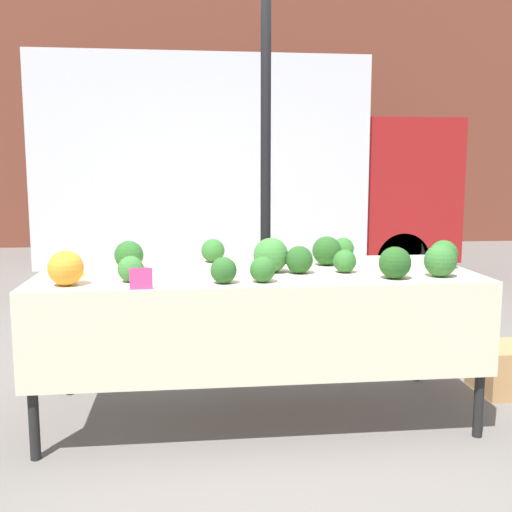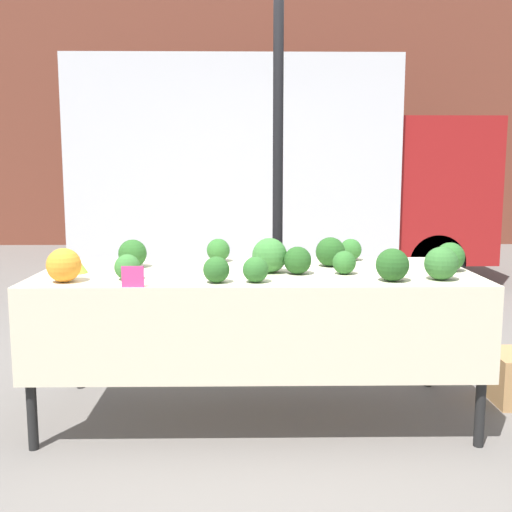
# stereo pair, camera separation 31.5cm
# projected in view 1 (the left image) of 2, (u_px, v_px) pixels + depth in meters

# --- Properties ---
(ground_plane) EXTENTS (40.00, 40.00, 0.00)m
(ground_plane) POSITION_uv_depth(u_px,v_px,m) (256.00, 413.00, 3.41)
(ground_plane) COLOR slate
(building_facade) EXTENTS (16.00, 0.60, 6.57)m
(building_facade) POSITION_uv_depth(u_px,v_px,m) (206.00, 64.00, 10.89)
(building_facade) COLOR brown
(building_facade) RESTS_ON ground_plane
(tent_pole) EXTENTS (0.07, 0.07, 2.63)m
(tent_pole) POSITION_uv_depth(u_px,v_px,m) (266.00, 178.00, 4.07)
(tent_pole) COLOR black
(tent_pole) RESTS_ON ground_plane
(parked_truck) EXTENTS (4.86, 1.96, 2.62)m
(parked_truck) POSITION_uv_depth(u_px,v_px,m) (235.00, 170.00, 7.48)
(parked_truck) COLOR silver
(parked_truck) RESTS_ON ground_plane
(market_table) EXTENTS (2.34, 0.97, 0.83)m
(market_table) POSITION_uv_depth(u_px,v_px,m) (257.00, 288.00, 3.23)
(market_table) COLOR beige
(market_table) RESTS_ON ground_plane
(orange_cauliflower) EXTENTS (0.17, 0.17, 0.17)m
(orange_cauliflower) POSITION_uv_depth(u_px,v_px,m) (66.00, 268.00, 2.85)
(orange_cauliflower) COLOR orange
(orange_cauliflower) RESTS_ON market_table
(romanesco_head) EXTENTS (0.14, 0.14, 0.11)m
(romanesco_head) POSITION_uv_depth(u_px,v_px,m) (71.00, 265.00, 3.11)
(romanesco_head) COLOR #93B238
(romanesco_head) RESTS_ON market_table
(broccoli_head_0) EXTENTS (0.17, 0.17, 0.17)m
(broccoli_head_0) POSITION_uv_depth(u_px,v_px,m) (327.00, 251.00, 3.46)
(broccoli_head_0) COLOR #23511E
(broccoli_head_0) RESTS_ON market_table
(broccoli_head_1) EXTENTS (0.17, 0.17, 0.17)m
(broccoli_head_1) POSITION_uv_depth(u_px,v_px,m) (440.00, 261.00, 3.08)
(broccoli_head_1) COLOR #336B2D
(broccoli_head_1) RESTS_ON market_table
(broccoli_head_2) EXTENTS (0.14, 0.14, 0.14)m
(broccoli_head_2) POSITION_uv_depth(u_px,v_px,m) (213.00, 251.00, 3.57)
(broccoli_head_2) COLOR #2D6628
(broccoli_head_2) RESTS_ON market_table
(broccoli_head_3) EXTENTS (0.16, 0.16, 0.16)m
(broccoli_head_3) POSITION_uv_depth(u_px,v_px,m) (395.00, 263.00, 3.03)
(broccoli_head_3) COLOR #23511E
(broccoli_head_3) RESTS_ON market_table
(broccoli_head_4) EXTENTS (0.12, 0.12, 0.12)m
(broccoli_head_4) POSITION_uv_depth(u_px,v_px,m) (345.00, 261.00, 3.21)
(broccoli_head_4) COLOR #2D6628
(broccoli_head_4) RESTS_ON market_table
(broccoli_head_5) EXTENTS (0.13, 0.13, 0.13)m
(broccoli_head_5) POSITION_uv_depth(u_px,v_px,m) (224.00, 270.00, 2.90)
(broccoli_head_5) COLOR #285B23
(broccoli_head_5) RESTS_ON market_table
(broccoli_head_6) EXTENTS (0.19, 0.19, 0.19)m
(broccoli_head_6) POSITION_uv_depth(u_px,v_px,m) (271.00, 255.00, 3.21)
(broccoli_head_6) COLOR #387533
(broccoli_head_6) RESTS_ON market_table
(broccoli_head_7) EXTENTS (0.16, 0.16, 0.16)m
(broccoli_head_7) POSITION_uv_depth(u_px,v_px,m) (129.00, 255.00, 3.31)
(broccoli_head_7) COLOR #285B23
(broccoli_head_7) RESTS_ON market_table
(broccoli_head_8) EXTENTS (0.13, 0.13, 0.13)m
(broccoli_head_8) POSITION_uv_depth(u_px,v_px,m) (131.00, 269.00, 2.94)
(broccoli_head_8) COLOR #387533
(broccoli_head_8) RESTS_ON market_table
(broccoli_head_9) EXTENTS (0.15, 0.15, 0.15)m
(broccoli_head_9) POSITION_uv_depth(u_px,v_px,m) (299.00, 260.00, 3.18)
(broccoli_head_9) COLOR #23511E
(broccoli_head_9) RESTS_ON market_table
(broccoli_head_10) EXTENTS (0.13, 0.13, 0.13)m
(broccoli_head_10) POSITION_uv_depth(u_px,v_px,m) (263.00, 269.00, 2.93)
(broccoli_head_10) COLOR #2D6628
(broccoli_head_10) RESTS_ON market_table
(broccoli_head_11) EXTENTS (0.16, 0.16, 0.16)m
(broccoli_head_11) POSITION_uv_depth(u_px,v_px,m) (444.00, 254.00, 3.36)
(broccoli_head_11) COLOR #2D6628
(broccoli_head_11) RESTS_ON market_table
(broccoli_head_12) EXTENTS (0.13, 0.13, 0.13)m
(broccoli_head_12) POSITION_uv_depth(u_px,v_px,m) (343.00, 248.00, 3.70)
(broccoli_head_12) COLOR #2D6628
(broccoli_head_12) RESTS_ON market_table
(price_sign) EXTENTS (0.11, 0.01, 0.10)m
(price_sign) POSITION_uv_depth(u_px,v_px,m) (141.00, 279.00, 2.75)
(price_sign) COLOR #E53D84
(price_sign) RESTS_ON market_table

